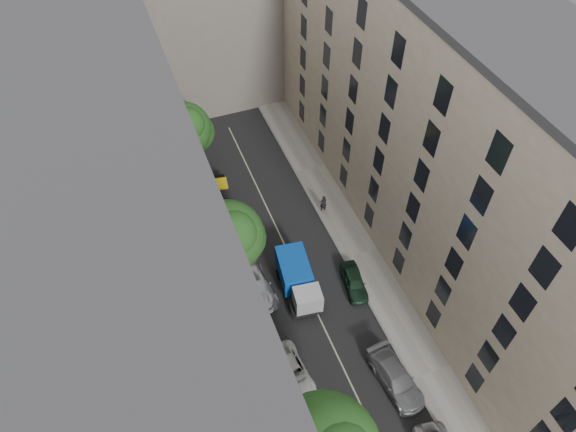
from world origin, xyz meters
name	(u,v)px	position (x,y,z in m)	size (l,w,h in m)	color
ground	(298,274)	(0.00, 0.00, 0.00)	(120.00, 120.00, 0.00)	#4C4C49
road_surface	(298,274)	(0.00, 0.00, 0.01)	(8.00, 44.00, 0.02)	black
sidewalk_left	(232,294)	(-5.50, 0.00, 0.07)	(3.00, 44.00, 0.15)	gray
sidewalk_right	(361,254)	(5.50, 0.00, 0.07)	(3.00, 44.00, 0.15)	gray
building_left	(132,231)	(-11.00, 0.00, 10.00)	(8.00, 44.00, 20.00)	#4F4D4A
building_right	(446,146)	(11.00, 0.00, 10.00)	(8.00, 44.00, 20.00)	#C2B297
building_endcap	(198,9)	(0.00, 28.00, 9.00)	(18.00, 12.00, 18.00)	slate
tarp_truck	(298,279)	(-0.60, -1.28, 1.38)	(2.77, 5.66, 2.51)	black
car_left_2	(291,372)	(-3.60, -7.80, 0.64)	(2.12, 4.59, 1.28)	silver
car_left_3	(256,284)	(-3.60, -0.20, 0.74)	(2.08, 5.11, 1.48)	#BBBBC0
car_left_4	(245,234)	(-2.87, 4.95, 0.67)	(1.59, 3.95, 1.34)	black
car_left_5	(219,193)	(-3.60, 10.32, 0.69)	(1.47, 4.21, 1.39)	black
car_right_1	(396,378)	(2.80, -10.72, 0.72)	(2.03, 4.98, 1.45)	slate
car_right_2	(354,281)	(3.60, -2.60, 0.64)	(1.52, 3.77, 1.28)	black
tree_mid	(230,239)	(-5.01, 0.65, 5.91)	(5.47, 5.22, 8.69)	#382619
tree_far	(186,131)	(-5.09, 13.92, 5.46)	(5.01, 4.70, 7.98)	#382619
lamp_post	(253,315)	(-5.19, -4.85, 4.45)	(0.36, 0.36, 7.08)	#175322
pedestrian	(323,203)	(4.50, 5.56, 1.02)	(0.63, 0.42, 1.74)	black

